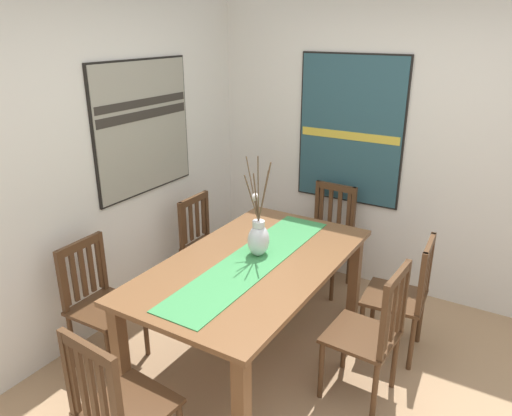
{
  "coord_description": "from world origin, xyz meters",
  "views": [
    {
      "loc": [
        -2.27,
        -0.97,
        2.3
      ],
      "look_at": [
        0.38,
        0.63,
        1.12
      ],
      "focal_mm": 34.01,
      "sensor_mm": 36.0,
      "label": 1
    }
  ],
  "objects_px": {
    "chair_1": "(327,236)",
    "chair_5": "(207,243)",
    "dining_table": "(253,274)",
    "painting_on_side_wall": "(350,130)",
    "painting_on_back_wall": "(143,128)",
    "chair_3": "(370,333)",
    "chair_2": "(403,295)",
    "centerpiece_vase": "(258,237)",
    "chair_4": "(118,407)",
    "chair_0": "(99,301)"
  },
  "relations": [
    {
      "from": "chair_1",
      "to": "chair_5",
      "type": "relative_size",
      "value": 1.08
    },
    {
      "from": "dining_table",
      "to": "chair_5",
      "type": "bearing_deg",
      "value": 54.91
    },
    {
      "from": "dining_table",
      "to": "painting_on_side_wall",
      "type": "distance_m",
      "value": 1.69
    },
    {
      "from": "dining_table",
      "to": "painting_on_side_wall",
      "type": "bearing_deg",
      "value": -3.11
    },
    {
      "from": "painting_on_back_wall",
      "to": "painting_on_side_wall",
      "type": "xyz_separation_m",
      "value": [
        1.23,
        -1.29,
        -0.1
      ]
    },
    {
      "from": "chair_3",
      "to": "painting_on_back_wall",
      "type": "height_order",
      "value": "painting_on_back_wall"
    },
    {
      "from": "painting_on_side_wall",
      "to": "chair_1",
      "type": "bearing_deg",
      "value": 169.05
    },
    {
      "from": "chair_2",
      "to": "chair_1",
      "type": "bearing_deg",
      "value": 52.97
    },
    {
      "from": "chair_3",
      "to": "chair_1",
      "type": "bearing_deg",
      "value": 33.67
    },
    {
      "from": "centerpiece_vase",
      "to": "chair_3",
      "type": "height_order",
      "value": "centerpiece_vase"
    },
    {
      "from": "chair_4",
      "to": "centerpiece_vase",
      "type": "bearing_deg",
      "value": -0.58
    },
    {
      "from": "centerpiece_vase",
      "to": "chair_2",
      "type": "bearing_deg",
      "value": -61.24
    },
    {
      "from": "dining_table",
      "to": "painting_on_back_wall",
      "type": "xyz_separation_m",
      "value": [
        0.28,
        1.2,
        0.85
      ]
    },
    {
      "from": "chair_1",
      "to": "painting_on_back_wall",
      "type": "distance_m",
      "value": 1.88
    },
    {
      "from": "chair_4",
      "to": "chair_3",
      "type": "bearing_deg",
      "value": -34.62
    },
    {
      "from": "chair_5",
      "to": "painting_on_side_wall",
      "type": "distance_m",
      "value": 1.62
    },
    {
      "from": "chair_0",
      "to": "chair_1",
      "type": "distance_m",
      "value": 2.07
    },
    {
      "from": "chair_1",
      "to": "dining_table",
      "type": "bearing_deg",
      "value": 178.57
    },
    {
      "from": "chair_4",
      "to": "chair_5",
      "type": "distance_m",
      "value": 2.03
    },
    {
      "from": "chair_1",
      "to": "chair_3",
      "type": "distance_m",
      "value": 1.48
    },
    {
      "from": "chair_3",
      "to": "centerpiece_vase",
      "type": "bearing_deg",
      "value": 84.7
    },
    {
      "from": "chair_1",
      "to": "chair_2",
      "type": "relative_size",
      "value": 1.04
    },
    {
      "from": "dining_table",
      "to": "chair_0",
      "type": "height_order",
      "value": "chair_0"
    },
    {
      "from": "painting_on_back_wall",
      "to": "chair_3",
      "type": "bearing_deg",
      "value": -97.35
    },
    {
      "from": "chair_5",
      "to": "painting_on_back_wall",
      "type": "xyz_separation_m",
      "value": [
        -0.31,
        0.35,
        1.06
      ]
    },
    {
      "from": "dining_table",
      "to": "chair_1",
      "type": "distance_m",
      "value": 1.27
    },
    {
      "from": "dining_table",
      "to": "centerpiece_vase",
      "type": "distance_m",
      "value": 0.26
    },
    {
      "from": "chair_2",
      "to": "chair_3",
      "type": "bearing_deg",
      "value": 175.71
    },
    {
      "from": "chair_1",
      "to": "painting_on_side_wall",
      "type": "bearing_deg",
      "value": -10.95
    },
    {
      "from": "chair_3",
      "to": "painting_on_back_wall",
      "type": "bearing_deg",
      "value": 82.65
    },
    {
      "from": "chair_0",
      "to": "chair_5",
      "type": "bearing_deg",
      "value": -2.75
    },
    {
      "from": "chair_2",
      "to": "painting_on_back_wall",
      "type": "distance_m",
      "value": 2.37
    },
    {
      "from": "dining_table",
      "to": "chair_0",
      "type": "distance_m",
      "value": 1.1
    },
    {
      "from": "centerpiece_vase",
      "to": "chair_0",
      "type": "distance_m",
      "value": 1.21
    },
    {
      "from": "centerpiece_vase",
      "to": "chair_4",
      "type": "distance_m",
      "value": 1.42
    },
    {
      "from": "centerpiece_vase",
      "to": "painting_on_back_wall",
      "type": "height_order",
      "value": "painting_on_back_wall"
    },
    {
      "from": "chair_2",
      "to": "chair_4",
      "type": "xyz_separation_m",
      "value": [
        -1.86,
        0.93,
        0.02
      ]
    },
    {
      "from": "chair_5",
      "to": "centerpiece_vase",
      "type": "bearing_deg",
      "value": -120.85
    },
    {
      "from": "painting_on_side_wall",
      "to": "chair_0",
      "type": "bearing_deg",
      "value": 154.9
    },
    {
      "from": "centerpiece_vase",
      "to": "painting_on_back_wall",
      "type": "xyz_separation_m",
      "value": [
        0.18,
        1.19,
        0.61
      ]
    },
    {
      "from": "painting_on_back_wall",
      "to": "dining_table",
      "type": "bearing_deg",
      "value": -103.24
    },
    {
      "from": "chair_5",
      "to": "dining_table",
      "type": "bearing_deg",
      "value": -125.09
    },
    {
      "from": "painting_on_back_wall",
      "to": "chair_5",
      "type": "bearing_deg",
      "value": -48.5
    },
    {
      "from": "centerpiece_vase",
      "to": "chair_2",
      "type": "height_order",
      "value": "centerpiece_vase"
    },
    {
      "from": "chair_4",
      "to": "painting_on_side_wall",
      "type": "distance_m",
      "value": 2.93
    },
    {
      "from": "chair_0",
      "to": "chair_2",
      "type": "height_order",
      "value": "chair_2"
    },
    {
      "from": "chair_1",
      "to": "painting_on_back_wall",
      "type": "height_order",
      "value": "painting_on_back_wall"
    },
    {
      "from": "dining_table",
      "to": "chair_3",
      "type": "bearing_deg",
      "value": -88.81
    },
    {
      "from": "dining_table",
      "to": "chair_1",
      "type": "xyz_separation_m",
      "value": [
        1.25,
        -0.03,
        -0.18
      ]
    },
    {
      "from": "dining_table",
      "to": "centerpiece_vase",
      "type": "height_order",
      "value": "centerpiece_vase"
    }
  ]
}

